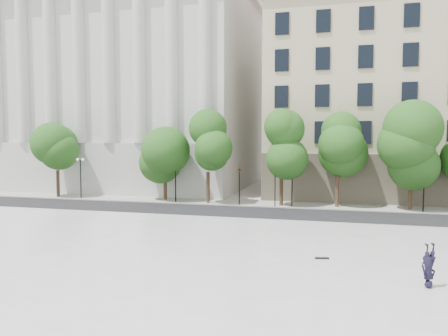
{
  "coord_description": "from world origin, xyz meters",
  "views": [
    {
      "loc": [
        9.46,
        -18.37,
        6.59
      ],
      "look_at": [
        2.13,
        10.0,
        4.54
      ],
      "focal_mm": 35.0,
      "sensor_mm": 36.0,
      "label": 1
    }
  ],
  "objects_px": {
    "traffic_light_east": "(275,168)",
    "person_lying": "(428,282)",
    "traffic_light_west": "(239,168)",
    "skateboard": "(322,258)"
  },
  "relations": [
    {
      "from": "skateboard",
      "to": "traffic_light_west",
      "type": "bearing_deg",
      "value": 102.23
    },
    {
      "from": "traffic_light_west",
      "to": "person_lying",
      "type": "height_order",
      "value": "traffic_light_west"
    },
    {
      "from": "person_lying",
      "to": "traffic_light_west",
      "type": "bearing_deg",
      "value": 89.48
    },
    {
      "from": "traffic_light_east",
      "to": "skateboard",
      "type": "relative_size",
      "value": 6.04
    },
    {
      "from": "person_lying",
      "to": "traffic_light_east",
      "type": "bearing_deg",
      "value": 82.24
    },
    {
      "from": "traffic_light_west",
      "to": "skateboard",
      "type": "height_order",
      "value": "traffic_light_west"
    },
    {
      "from": "traffic_light_west",
      "to": "person_lying",
      "type": "xyz_separation_m",
      "value": [
        12.72,
        -21.67,
        -2.99
      ]
    },
    {
      "from": "traffic_light_east",
      "to": "person_lying",
      "type": "height_order",
      "value": "traffic_light_east"
    },
    {
      "from": "traffic_light_west",
      "to": "traffic_light_east",
      "type": "height_order",
      "value": "traffic_light_east"
    },
    {
      "from": "traffic_light_east",
      "to": "person_lying",
      "type": "relative_size",
      "value": 2.33
    }
  ]
}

